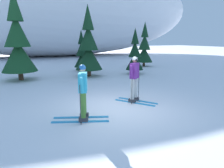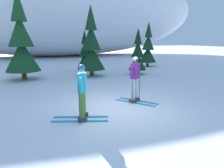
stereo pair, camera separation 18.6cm
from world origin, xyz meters
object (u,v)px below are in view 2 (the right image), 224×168
object	(u,v)px
skier_purple_jacket	(135,79)
skier_cyan_jacket	(82,91)
pine_tree_center	(91,47)
pine_tree_far_right	(148,48)
pine_tree_right	(138,55)
pine_tree_center_right	(85,54)
pine_tree_center_left	(21,43)

from	to	relation	value
skier_purple_jacket	skier_cyan_jacket	size ratio (longest dim) A/B	1.02
pine_tree_center	pine_tree_far_right	world-z (taller)	pine_tree_center
skier_purple_jacket	pine_tree_center	distance (m)	6.41
skier_cyan_jacket	pine_tree_right	world-z (taller)	pine_tree_right
skier_cyan_jacket	pine_tree_center	world-z (taller)	pine_tree_center
skier_cyan_jacket	pine_tree_far_right	distance (m)	13.59
skier_cyan_jacket	pine_tree_center	distance (m)	7.83
pine_tree_right	pine_tree_center	bearing A→B (deg)	169.99
pine_tree_center	pine_tree_center_right	xyz separation A→B (m)	(0.29, 2.54, -0.63)
pine_tree_center_right	pine_tree_far_right	bearing A→B (deg)	2.24
skier_purple_jacket	pine_tree_center_left	xyz separation A→B (m)	(-4.00, 6.91, 1.30)
skier_purple_jacket	pine_tree_center	xyz separation A→B (m)	(0.29, 6.33, 1.01)
pine_tree_far_right	pine_tree_center_right	bearing A→B (deg)	-177.76
skier_purple_jacket	pine_tree_center_right	bearing A→B (deg)	86.28
pine_tree_center_left	pine_tree_right	distance (m)	7.71
pine_tree_center_left	pine_tree_right	xyz separation A→B (m)	(7.57, -1.16, -0.89)
pine_tree_center_left	pine_tree_center_right	world-z (taller)	pine_tree_center_left
pine_tree_center_right	pine_tree_right	size ratio (longest dim) A/B	0.98
pine_tree_center_right	pine_tree_right	distance (m)	4.32
pine_tree_center	pine_tree_center_right	size ratio (longest dim) A/B	1.46
pine_tree_center_right	pine_tree_right	world-z (taller)	pine_tree_right
pine_tree_center_left	pine_tree_center	distance (m)	4.34
skier_purple_jacket	pine_tree_center_right	xyz separation A→B (m)	(0.58, 8.86, 0.38)
skier_purple_jacket	pine_tree_far_right	bearing A→B (deg)	53.73
skier_purple_jacket	pine_tree_right	xyz separation A→B (m)	(3.56, 5.75, 0.41)
pine_tree_center_left	skier_purple_jacket	bearing A→B (deg)	-59.91
pine_tree_center_left	pine_tree_center_right	bearing A→B (deg)	23.12
skier_cyan_jacket	pine_tree_far_right	xyz separation A→B (m)	(9.11, 10.04, 0.77)
pine_tree_center	pine_tree_right	size ratio (longest dim) A/B	1.43
pine_tree_center_right	pine_tree_right	bearing A→B (deg)	-46.21
pine_tree_center_left	pine_tree_center_right	distance (m)	5.06
skier_purple_jacket	pine_tree_right	bearing A→B (deg)	58.19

